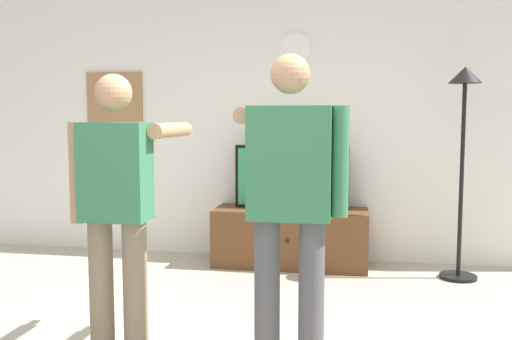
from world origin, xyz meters
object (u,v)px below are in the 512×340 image
object	(u,v)px
person_standing_nearer_lamp	(117,202)
framed_picture	(115,101)
television	(291,177)
person_standing_nearer_couch	(290,196)
tv_stand	(291,237)
floor_lamp	(463,128)
wall_clock	(295,49)

from	to	relation	value
person_standing_nearer_lamp	framed_picture	bearing A→B (deg)	114.43
television	person_standing_nearer_couch	bearing A→B (deg)	-83.71
television	person_standing_nearer_couch	distance (m)	2.32
person_standing_nearer_couch	television	bearing A→B (deg)	96.29
tv_stand	framed_picture	distance (m)	2.32
floor_lamp	wall_clock	bearing A→B (deg)	163.11
person_standing_nearer_couch	framed_picture	bearing A→B (deg)	130.04
person_standing_nearer_couch	wall_clock	bearing A→B (deg)	95.69
framed_picture	floor_lamp	world-z (taller)	framed_picture
tv_stand	person_standing_nearer_lamp	distance (m)	2.44
framed_picture	person_standing_nearer_lamp	bearing A→B (deg)	-65.57
framed_picture	person_standing_nearer_couch	bearing A→B (deg)	-49.96
floor_lamp	person_standing_nearer_lamp	distance (m)	3.07
tv_stand	person_standing_nearer_couch	distance (m)	2.38
television	floor_lamp	xyz separation A→B (m)	(1.51, -0.21, 0.47)
television	wall_clock	size ratio (longest dim) A/B	3.55
television	person_standing_nearer_lamp	world-z (taller)	person_standing_nearer_lamp
wall_clock	floor_lamp	bearing A→B (deg)	-16.89
tv_stand	person_standing_nearer_couch	world-z (taller)	person_standing_nearer_couch
floor_lamp	person_standing_nearer_lamp	size ratio (longest dim) A/B	1.11
tv_stand	person_standing_nearer_lamp	size ratio (longest dim) A/B	0.87
wall_clock	framed_picture	xyz separation A→B (m)	(-1.89, 0.00, -0.50)
framed_picture	floor_lamp	size ratio (longest dim) A/B	0.33
television	person_standing_nearer_lamp	xyz separation A→B (m)	(-0.74, -2.27, 0.09)
person_standing_nearer_lamp	person_standing_nearer_couch	size ratio (longest dim) A/B	0.95
floor_lamp	tv_stand	bearing A→B (deg)	173.67
person_standing_nearer_couch	person_standing_nearer_lamp	bearing A→B (deg)	178.35
wall_clock	person_standing_nearer_lamp	size ratio (longest dim) A/B	0.18
floor_lamp	person_standing_nearer_couch	distance (m)	2.45
framed_picture	person_standing_nearer_lamp	xyz separation A→B (m)	(1.14, -2.52, -0.65)
framed_picture	person_standing_nearer_couch	size ratio (longest dim) A/B	0.35
floor_lamp	person_standing_nearer_couch	bearing A→B (deg)	-120.98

